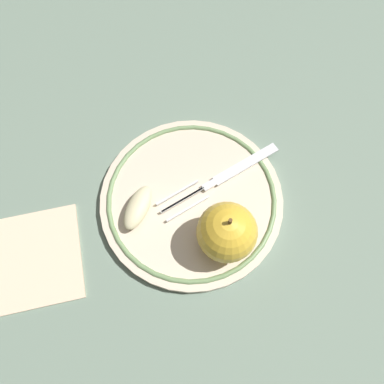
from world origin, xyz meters
TOP-DOWN VIEW (x-y plane):
  - ground_plane at (0.00, 0.00)m, footprint 2.00×2.00m
  - plate at (0.00, -0.01)m, footprint 0.22×0.22m
  - apple_red_whole at (0.06, 0.01)m, footprint 0.07×0.07m
  - apple_slice_front at (-0.01, -0.07)m, footprint 0.06×0.06m
  - fork at (-0.01, 0.04)m, footprint 0.05×0.17m
  - napkin_folded at (-0.00, -0.22)m, footprint 0.13×0.15m

SIDE VIEW (x-z plane):
  - ground_plane at x=0.00m, z-range 0.00..0.00m
  - napkin_folded at x=0.00m, z-range 0.00..0.01m
  - plate at x=0.00m, z-range 0.00..0.01m
  - fork at x=-0.01m, z-range 0.01..0.02m
  - apple_slice_front at x=-0.01m, z-range 0.01..0.03m
  - apple_red_whole at x=0.06m, z-range 0.01..0.08m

